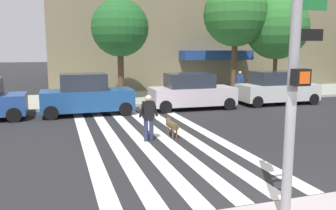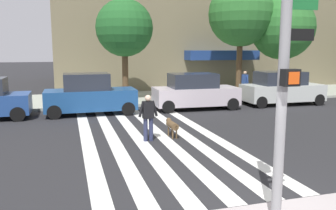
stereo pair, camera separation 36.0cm
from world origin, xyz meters
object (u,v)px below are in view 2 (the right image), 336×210
Objects in this scene: parked_car_behind_first at (90,95)px; pedestrian_bystander at (245,82)px; pedestrian_dog_walker at (148,115)px; dog_on_leash at (172,125)px; parked_car_fourth_in_line at (282,89)px; street_tree_further at (283,28)px; traffic_light_pole at (288,30)px; street_tree_middle at (241,14)px; parked_car_third_in_line at (195,92)px; street_tree_nearest at (124,28)px.

pedestrian_bystander is (10.09, 2.89, 0.12)m from parked_car_behind_first.
dog_on_leash is (0.96, 0.31, -0.48)m from pedestrian_dog_walker.
street_tree_further is (1.73, 2.76, 3.64)m from parked_car_fourth_in_line.
traffic_light_pole reaches higher than pedestrian_dog_walker.
parked_car_fourth_in_line is 4.88m from street_tree_further.
street_tree_further is 5.86× the size of dog_on_leash.
street_tree_middle is 4.50× the size of pedestrian_dog_walker.
parked_car_fourth_in_line is 5.64m from street_tree_middle.
parked_car_third_in_line is 0.75× the size of street_tree_nearest.
parked_car_behind_first is 5.60m from street_tree_nearest.
parked_car_behind_first reaches higher than pedestrian_dog_walker.
parked_car_fourth_in_line is 0.78× the size of street_tree_nearest.
pedestrian_bystander is at bearing 105.82° from parked_car_fourth_in_line.
street_tree_middle reaches higher than street_tree_nearest.
pedestrian_dog_walker is at bearing -134.32° from pedestrian_bystander.
parked_car_behind_first is at bearing 105.76° from pedestrian_dog_walker.
street_tree_further is at bearing 37.79° from pedestrian_dog_walker.
street_tree_further reaches higher than parked_car_fourth_in_line.
street_tree_middle is (7.45, -0.44, 0.98)m from street_tree_nearest.
pedestrian_bystander is (7.71, -0.80, -3.35)m from street_tree_nearest.
street_tree_nearest is at bearing 57.14° from parked_car_behind_first.
street_tree_further is 3.96× the size of pedestrian_bystander.
parked_car_third_in_line is at bearing 61.70° from dog_on_leash.
street_tree_nearest is (-3.15, 3.69, 3.51)m from parked_car_third_in_line.
parked_car_third_in_line reaches higher than pedestrian_bystander.
street_tree_further is at bearing 39.30° from dog_on_leash.
street_tree_further is (7.11, 2.76, 3.65)m from parked_car_third_in_line.
street_tree_nearest is at bearing 130.55° from parked_car_third_in_line.
street_tree_middle is at bearing -3.37° from street_tree_nearest.
street_tree_further reaches higher than parked_car_third_in_line.
dog_on_leash is at bearing -64.61° from parked_car_behind_first.
street_tree_nearest is 0.82× the size of street_tree_middle.
parked_car_behind_first is at bearing -164.02° from pedestrian_bystander.
dog_on_leash is (-7.24, -8.71, -4.97)m from street_tree_middle.
pedestrian_bystander is at bearing 48.08° from dog_on_leash.
pedestrian_bystander is (4.56, 2.89, 0.15)m from parked_car_third_in_line.
street_tree_nearest is 8.45m from pedestrian_bystander.
traffic_light_pole is 17.22m from pedestrian_bystander.
parked_car_behind_first is 0.97× the size of parked_car_third_in_line.
street_tree_further reaches higher than pedestrian_bystander.
parked_car_fourth_in_line is at bearing 0.01° from parked_car_behind_first.
street_tree_nearest is 0.93× the size of street_tree_further.
street_tree_further is (10.15, 15.13, 1.05)m from traffic_light_pole.
street_tree_nearest is at bearing 85.46° from pedestrian_dog_walker.
parked_car_behind_first is 2.69× the size of pedestrian_dog_walker.
traffic_light_pole is at bearing -90.85° from dog_on_leash.
traffic_light_pole reaches higher than parked_car_fourth_in_line.
parked_car_fourth_in_line is (5.38, -0.00, 0.01)m from parked_car_third_in_line.
traffic_light_pole is at bearing -124.24° from parked_car_fourth_in_line.
parked_car_fourth_in_line is 2.86× the size of pedestrian_dog_walker.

